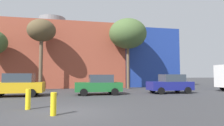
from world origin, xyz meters
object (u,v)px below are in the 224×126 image
object	(u,v)px
bare_tree_0	(128,34)
bollard_yellow_1	(53,104)
parked_car_1	(17,85)
bare_tree_1	(42,32)
bollard_yellow_0	(28,99)
parked_car_3	(170,84)
parked_car_2	(99,85)

from	to	relation	value
bare_tree_0	bollard_yellow_1	bearing A→B (deg)	-117.63
parked_car_1	bare_tree_0	distance (m)	14.03
bare_tree_1	bollard_yellow_1	xyz separation A→B (m)	(2.67, -13.81, -6.04)
parked_car_1	bollard_yellow_0	world-z (taller)	parked_car_1
parked_car_3	bollard_yellow_0	world-z (taller)	parked_car_3
bare_tree_0	parked_car_1	bearing A→B (deg)	-149.65
parked_car_1	parked_car_2	size ratio (longest dim) A/B	1.06
parked_car_1	parked_car_2	bearing A→B (deg)	-180.00
bare_tree_0	bollard_yellow_0	distance (m)	16.63
parked_car_3	bare_tree_0	world-z (taller)	bare_tree_0
bare_tree_0	bollard_yellow_0	bearing A→B (deg)	-125.03
parked_car_3	bollard_yellow_0	distance (m)	12.59
parked_car_3	bollard_yellow_1	distance (m)	12.45
parked_car_1	bare_tree_0	size ratio (longest dim) A/B	0.48
parked_car_2	bare_tree_0	distance (m)	9.86
parked_car_1	bare_tree_0	bearing A→B (deg)	-149.65
bare_tree_0	bare_tree_1	distance (m)	10.18
parked_car_3	bollard_yellow_1	bearing A→B (deg)	39.30
parked_car_3	parked_car_2	bearing A→B (deg)	-0.00
bare_tree_1	bollard_yellow_0	size ratio (longest dim) A/B	7.92
parked_car_1	parked_car_2	xyz separation A→B (m)	(6.47, 0.00, -0.05)
parked_car_3	bare_tree_0	size ratio (longest dim) A/B	0.46
bare_tree_0	bollard_yellow_0	world-z (taller)	bare_tree_0
parked_car_2	bare_tree_0	size ratio (longest dim) A/B	0.45
parked_car_3	bare_tree_0	distance (m)	9.01
parked_car_1	bollard_yellow_1	world-z (taller)	parked_car_1
parked_car_1	bollard_yellow_1	distance (m)	8.63
parked_car_2	parked_car_3	world-z (taller)	parked_car_3
parked_car_3	bollard_yellow_1	size ratio (longest dim) A/B	4.22
parked_car_1	bollard_yellow_1	xyz separation A→B (m)	(3.49, -7.88, -0.42)
parked_car_1	bollard_yellow_1	bearing A→B (deg)	113.88
bare_tree_1	bollard_yellow_0	xyz separation A→B (m)	(1.33, -12.11, -6.02)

